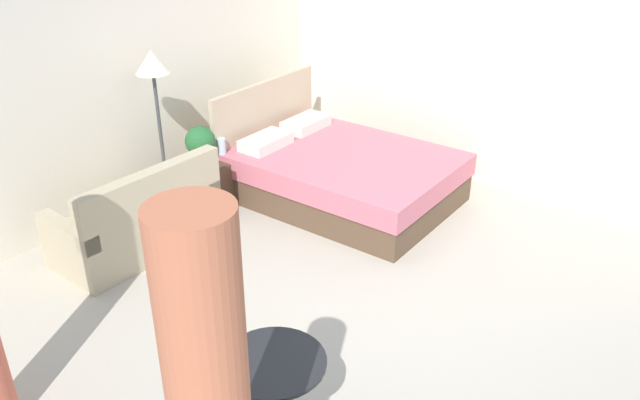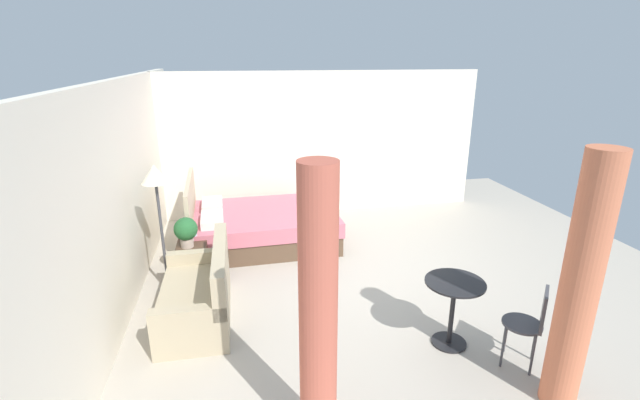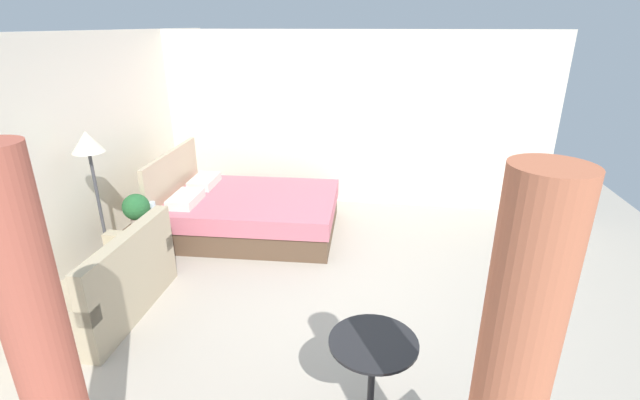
% 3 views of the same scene
% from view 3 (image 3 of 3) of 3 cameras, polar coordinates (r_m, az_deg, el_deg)
% --- Properties ---
extents(ground_plane, '(8.58, 8.97, 0.02)m').
position_cam_3_polar(ground_plane, '(4.93, 1.24, -12.04)').
color(ground_plane, '#B2A899').
extents(wall_back, '(8.58, 0.12, 2.64)m').
position_cam_3_polar(wall_back, '(5.53, -31.14, 3.78)').
color(wall_back, silver).
rests_on(wall_back, ground).
extents(wall_right, '(0.12, 5.97, 2.64)m').
position_cam_3_polar(wall_right, '(7.03, 4.11, 10.03)').
color(wall_right, silver).
rests_on(wall_right, ground).
extents(bed, '(1.72, 2.31, 1.12)m').
position_cam_3_polar(bed, '(6.26, -9.06, -1.53)').
color(bed, brown).
rests_on(bed, ground).
extents(couch, '(1.49, 0.76, 0.87)m').
position_cam_3_polar(couch, '(4.97, -25.12, -10.01)').
color(couch, tan).
rests_on(couch, ground).
extents(nightstand, '(0.47, 0.40, 0.47)m').
position_cam_3_polar(nightstand, '(5.88, -20.83, -4.92)').
color(nightstand, '#473323').
rests_on(nightstand, ground).
extents(potted_plant, '(0.31, 0.31, 0.41)m').
position_cam_3_polar(potted_plant, '(5.64, -22.33, -1.01)').
color(potted_plant, tan).
rests_on(potted_plant, nightstand).
extents(vase, '(0.10, 0.10, 0.23)m').
position_cam_3_polar(vase, '(5.83, -20.55, -1.32)').
color(vase, silver).
rests_on(vase, nightstand).
extents(floor_lamp, '(0.33, 0.33, 1.68)m').
position_cam_3_polar(floor_lamp, '(5.32, -27.30, 5.31)').
color(floor_lamp, '#3F3F44').
rests_on(floor_lamp, ground).
extents(balcony_table, '(0.61, 0.61, 0.73)m').
position_cam_3_polar(balcony_table, '(3.31, 6.64, -20.44)').
color(balcony_table, black).
rests_on(balcony_table, ground).
extents(curtain_right, '(0.28, 0.28, 2.27)m').
position_cam_3_polar(curtain_right, '(2.71, -31.38, -17.78)').
color(curtain_right, '#C15B47').
rests_on(curtain_right, ground).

